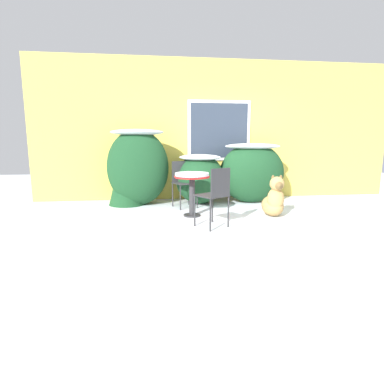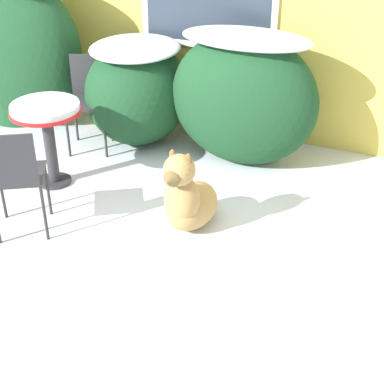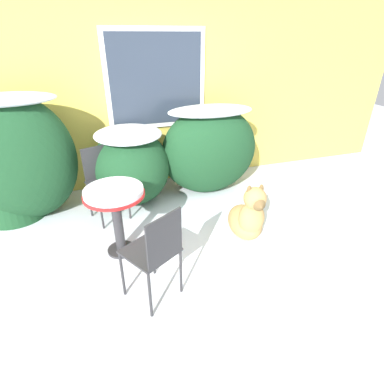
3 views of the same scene
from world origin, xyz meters
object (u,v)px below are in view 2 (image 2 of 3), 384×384
patio_table (47,120)px  dog (188,199)px  patio_chair_near_table (89,97)px  patio_chair_far_side (16,175)px

patio_table → dog: size_ratio=1.00×
patio_chair_near_table → dog: bearing=-54.4°
patio_chair_near_table → patio_chair_far_side: size_ratio=1.00×
patio_chair_far_side → patio_table: bearing=-102.9°
dog → patio_chair_far_side: bearing=-148.7°
patio_chair_near_table → patio_table: bearing=-104.8°
patio_table → dog: bearing=-8.2°
patio_chair_far_side → dog: bearing=175.1°
patio_table → patio_chair_far_side: 0.79m
patio_table → patio_chair_near_table: 0.78m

